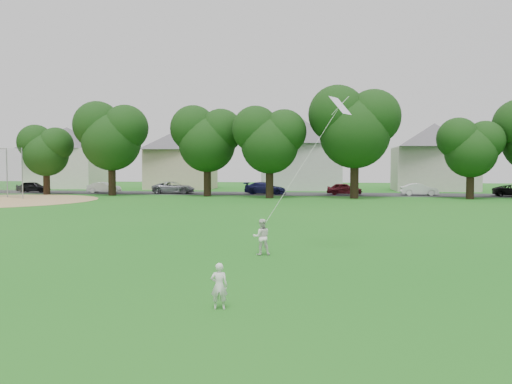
# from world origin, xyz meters

# --- Properties ---
(ground) EXTENTS (160.00, 160.00, 0.00)m
(ground) POSITION_xyz_m (0.00, 0.00, 0.00)
(ground) COLOR #166317
(ground) RESTS_ON ground
(street) EXTENTS (90.00, 7.00, 0.01)m
(street) POSITION_xyz_m (0.00, 42.00, 0.01)
(street) COLOR #2D2D30
(street) RESTS_ON ground
(toddler) EXTENTS (0.39, 0.28, 0.99)m
(toddler) POSITION_xyz_m (0.81, -1.50, 0.50)
(toddler) COLOR silver
(toddler) RESTS_ON ground
(older_boy) EXTENTS (0.69, 0.60, 1.23)m
(older_boy) POSITION_xyz_m (0.86, 4.99, 0.61)
(older_boy) COLOR white
(older_boy) RESTS_ON ground
(kite) EXTENTS (1.76, 1.00, 5.04)m
(kite) POSITION_xyz_m (2.17, 5.42, 2.99)
(kite) COLOR white
(kite) RESTS_ON ground
(tree_row) EXTENTS (83.17, 7.65, 10.78)m
(tree_row) POSITION_xyz_m (-0.31, 36.07, 6.26)
(tree_row) COLOR black
(tree_row) RESTS_ON ground
(parked_cars) EXTENTS (64.26, 2.57, 1.30)m
(parked_cars) POSITION_xyz_m (0.79, 41.00, 0.63)
(parked_cars) COLOR black
(parked_cars) RESTS_ON ground
(house_row) EXTENTS (76.93, 14.09, 10.51)m
(house_row) POSITION_xyz_m (0.59, 52.00, 5.11)
(house_row) COLOR silver
(house_row) RESTS_ON ground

